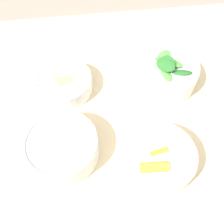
# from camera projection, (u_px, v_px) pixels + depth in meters

# --- Properties ---
(ground_plane) EXTENTS (10.00, 10.00, 0.00)m
(ground_plane) POSITION_uv_depth(u_px,v_px,m) (119.00, 205.00, 1.24)
(ground_plane) COLOR gray
(dining_table) EXTENTS (1.13, 0.94, 0.76)m
(dining_table) POSITION_uv_depth(u_px,v_px,m) (125.00, 152.00, 0.70)
(dining_table) COLOR beige
(dining_table) RESTS_ON ground_plane
(bowl_carrots) EXTENTS (0.15, 0.15, 0.08)m
(bowl_carrots) POSITION_uv_depth(u_px,v_px,m) (158.00, 159.00, 0.53)
(bowl_carrots) COLOR silver
(bowl_carrots) RESTS_ON dining_table
(bowl_greens) EXTENTS (0.17, 0.17, 0.09)m
(bowl_greens) POSITION_uv_depth(u_px,v_px,m) (164.00, 72.00, 0.66)
(bowl_greens) COLOR white
(bowl_greens) RESTS_ON dining_table
(bowl_beans_hotdog) EXTENTS (0.16, 0.16, 0.06)m
(bowl_beans_hotdog) POSITION_uv_depth(u_px,v_px,m) (62.00, 147.00, 0.55)
(bowl_beans_hotdog) COLOR silver
(bowl_beans_hotdog) RESTS_ON dining_table
(bowl_cookies) EXTENTS (0.15, 0.15, 0.05)m
(bowl_cookies) POSITION_uv_depth(u_px,v_px,m) (64.00, 82.00, 0.65)
(bowl_cookies) COLOR silver
(bowl_cookies) RESTS_ON dining_table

